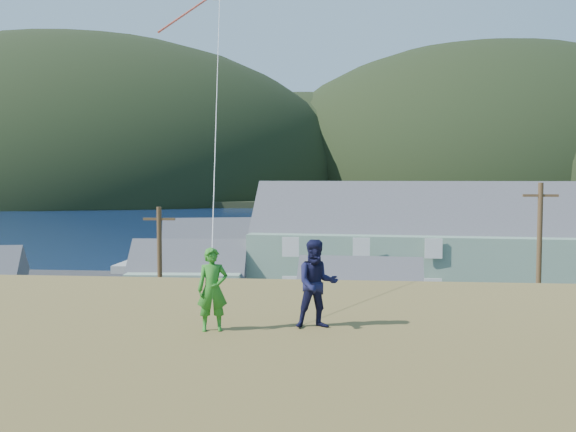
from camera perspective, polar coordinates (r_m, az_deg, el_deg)
The scene contains 14 objects.
ground at distance 31.21m, azimuth -4.32°, elevation -14.99°, with size 900.00×900.00×0.00m, color #0A1638.
grass_strip at distance 29.33m, azimuth -5.03°, elevation -16.12°, with size 110.00×8.00×0.10m, color #4C3D19.
waterfront_lot at distance 47.46m, azimuth -0.73°, elevation -8.46°, with size 72.00×36.00×0.12m, color #28282B.
wharf at distance 70.67m, azimuth -3.50°, elevation -4.19°, with size 26.00×14.00×0.90m, color gray.
far_shore at distance 359.29m, azimuth 4.83°, elevation 2.06°, with size 900.00×320.00×2.00m, color black.
far_hills at distance 310.12m, azimuth 11.29°, elevation 1.97°, with size 760.00×265.00×143.00m.
lodge at distance 50.83m, azimuth 15.51°, elevation -2.80°, with size 33.32×11.68×11.50m.
shed_palegreen_near at distance 48.26m, azimuth -8.87°, elevation -5.50°, with size 9.00×5.97×6.28m.
shed_white at distance 39.30m, azimuth 6.39°, elevation -7.63°, with size 7.82×5.43×6.02m.
shed_palegreen_far at distance 57.19m, azimuth -5.47°, elevation -3.56°, with size 12.39×8.83×7.55m.
utility_poles at distance 32.06m, azimuth -8.47°, elevation -6.16°, with size 33.38×0.24×9.51m.
parked_cars at distance 52.01m, azimuth -9.35°, elevation -6.55°, with size 22.30×13.66×1.57m.
kite_flyer_green at distance 11.33m, azimuth -6.73°, elevation -6.50°, with size 0.53×0.35×1.46m, color #277921.
kite_flyer_navy at distance 11.47m, azimuth 2.57°, elevation -6.04°, with size 0.77×0.60×1.58m, color #141537.
Camera 1 is at (5.17, -29.14, 9.89)m, focal length 40.00 mm.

